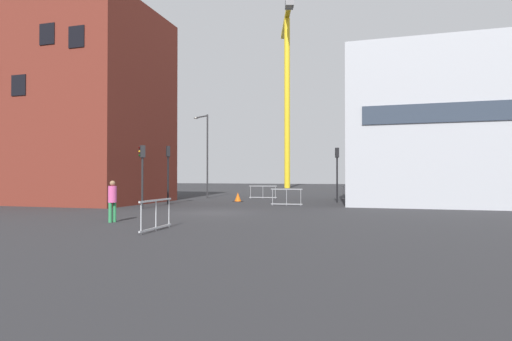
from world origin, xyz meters
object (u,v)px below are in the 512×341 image
object	(u,v)px
traffic_light_far	(337,166)
pedestrian_walking	(112,198)
traffic_light_island	(142,166)
construction_crane	(287,77)
streetlamp_tall	(206,148)
traffic_cone_by_barrier	(238,197)
traffic_light_verge	(168,165)

from	to	relation	value
traffic_light_far	pedestrian_walking	distance (m)	17.21
traffic_light_island	traffic_light_far	size ratio (longest dim) A/B	0.94
construction_crane	streetlamp_tall	size ratio (longest dim) A/B	3.87
streetlamp_tall	construction_crane	bearing A→B (deg)	88.94
traffic_light_far	streetlamp_tall	bearing A→B (deg)	165.21
traffic_light_far	traffic_cone_by_barrier	size ratio (longest dim) A/B	5.82
construction_crane	traffic_light_far	bearing A→B (deg)	-72.32
construction_crane	traffic_light_island	size ratio (longest dim) A/B	7.58
construction_crane	traffic_light_far	world-z (taller)	construction_crane
construction_crane	traffic_cone_by_barrier	bearing A→B (deg)	-83.93
traffic_light_verge	traffic_light_island	world-z (taller)	traffic_light_verge
traffic_light_verge	pedestrian_walking	size ratio (longest dim) A/B	2.29
pedestrian_walking	traffic_light_far	bearing A→B (deg)	63.47
streetlamp_tall	traffic_light_far	distance (m)	11.91
traffic_light_verge	traffic_light_island	xyz separation A→B (m)	(0.35, -3.73, -0.14)
construction_crane	traffic_cone_by_barrier	xyz separation A→B (m)	(3.72, -35.00, -17.27)
streetlamp_tall	traffic_light_island	xyz separation A→B (m)	(1.11, -11.81, -1.79)
construction_crane	traffic_light_verge	bearing A→B (deg)	-89.73
traffic_light_verge	traffic_cone_by_barrier	size ratio (longest dim) A/B	5.79
traffic_light_island	traffic_cone_by_barrier	bearing A→B (deg)	67.76
traffic_light_far	traffic_cone_by_barrier	distance (m)	7.55
streetlamp_tall	traffic_light_island	bearing A→B (deg)	-84.64
construction_crane	pedestrian_walking	bearing A→B (deg)	-86.31
construction_crane	pedestrian_walking	distance (m)	52.13
construction_crane	traffic_light_island	xyz separation A→B (m)	(0.53, -42.79, -15.11)
traffic_cone_by_barrier	traffic_light_island	bearing A→B (deg)	-112.24
traffic_cone_by_barrier	pedestrian_walking	bearing A→B (deg)	-92.14
pedestrian_walking	traffic_light_verge	bearing A→B (deg)	106.31
traffic_light_verge	traffic_light_island	size ratio (longest dim) A/B	1.06
streetlamp_tall	traffic_light_far	size ratio (longest dim) A/B	1.83
pedestrian_walking	streetlamp_tall	bearing A→B (deg)	101.58
traffic_light_far	construction_crane	bearing A→B (deg)	107.68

